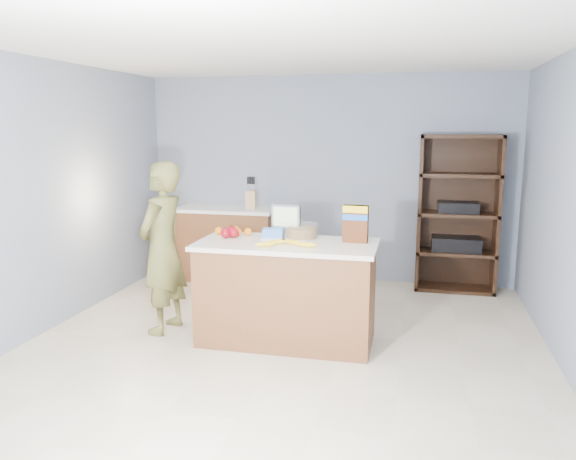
% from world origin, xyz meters
% --- Properties ---
extents(floor, '(4.50, 5.00, 0.02)m').
position_xyz_m(floor, '(0.00, 0.00, 0.00)').
color(floor, beige).
rests_on(floor, ground).
extents(walls, '(4.52, 5.02, 2.51)m').
position_xyz_m(walls, '(0.00, 0.00, 1.65)').
color(walls, gray).
rests_on(walls, ground).
extents(counter_peninsula, '(1.56, 0.76, 0.90)m').
position_xyz_m(counter_peninsula, '(0.00, 0.30, 0.42)').
color(counter_peninsula, brown).
rests_on(counter_peninsula, ground).
extents(back_cabinet, '(1.24, 0.62, 0.90)m').
position_xyz_m(back_cabinet, '(-1.20, 2.20, 0.45)').
color(back_cabinet, brown).
rests_on(back_cabinet, ground).
extents(shelving_unit, '(0.90, 0.40, 1.80)m').
position_xyz_m(shelving_unit, '(1.55, 2.35, 0.86)').
color(shelving_unit, black).
rests_on(shelving_unit, ground).
extents(person, '(0.45, 0.62, 1.58)m').
position_xyz_m(person, '(-1.17, 0.30, 0.79)').
color(person, brown).
rests_on(person, ground).
extents(knife_block, '(0.12, 0.10, 0.31)m').
position_xyz_m(knife_block, '(-0.89, 2.19, 1.02)').
color(knife_block, tan).
rests_on(knife_block, back_cabinet).
extents(envelopes, '(0.42, 0.17, 0.00)m').
position_xyz_m(envelopes, '(-0.06, 0.40, 0.90)').
color(envelopes, white).
rests_on(envelopes, counter_peninsula).
extents(bananas, '(0.52, 0.24, 0.04)m').
position_xyz_m(bananas, '(0.02, 0.17, 0.92)').
color(bananas, yellow).
rests_on(bananas, counter_peninsula).
extents(apples, '(0.16, 0.21, 0.09)m').
position_xyz_m(apples, '(-0.55, 0.41, 0.95)').
color(apples, maroon).
rests_on(apples, counter_peninsula).
extents(oranges, '(0.35, 0.19, 0.07)m').
position_xyz_m(oranges, '(-0.54, 0.51, 0.94)').
color(oranges, orange).
rests_on(oranges, counter_peninsula).
extents(blue_carton, '(0.20, 0.15, 0.08)m').
position_xyz_m(blue_carton, '(-0.18, 0.50, 0.94)').
color(blue_carton, blue).
rests_on(blue_carton, counter_peninsula).
extents(salad_bowl, '(0.30, 0.30, 0.13)m').
position_xyz_m(salad_bowl, '(0.08, 0.53, 0.96)').
color(salad_bowl, '#267219').
rests_on(salad_bowl, counter_peninsula).
extents(tv, '(0.28, 0.12, 0.28)m').
position_xyz_m(tv, '(-0.08, 0.62, 1.06)').
color(tv, silver).
rests_on(tv, counter_peninsula).
extents(cereal_box, '(0.22, 0.09, 0.32)m').
position_xyz_m(cereal_box, '(0.58, 0.44, 1.09)').
color(cereal_box, '#592B14').
rests_on(cereal_box, counter_peninsula).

